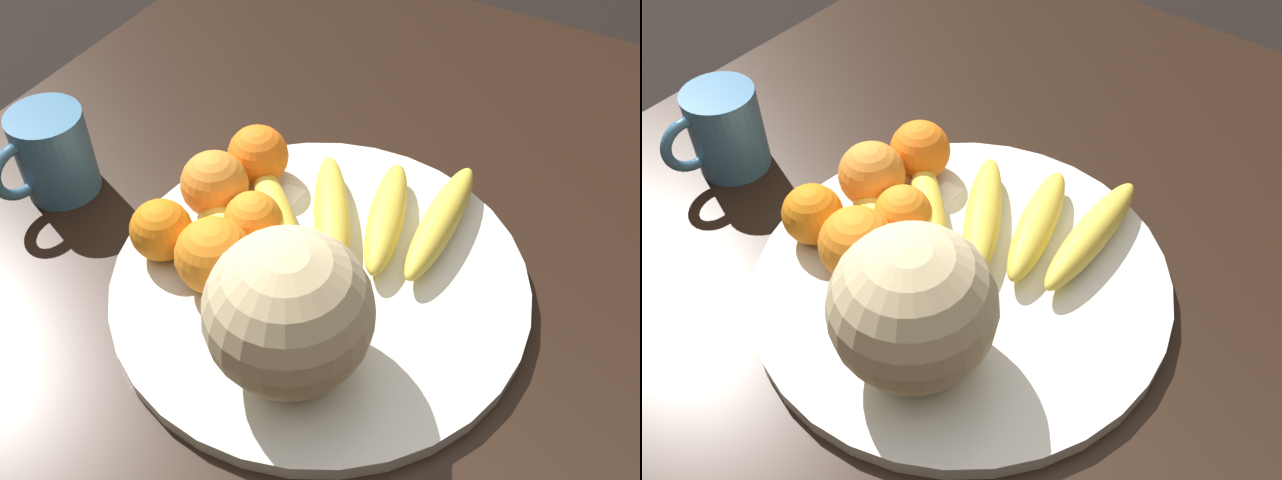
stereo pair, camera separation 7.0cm
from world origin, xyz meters
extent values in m
cube|color=black|center=(0.00, 0.00, 0.72)|extent=(1.26, 0.96, 0.04)
cube|color=black|center=(-0.55, -0.40, 0.35)|extent=(0.07, 0.07, 0.70)
cylinder|color=silver|center=(-0.03, 0.01, 0.74)|extent=(0.41, 0.41, 0.02)
torus|color=navy|center=(-0.03, 0.01, 0.75)|extent=(0.41, 0.41, 0.01)
sphere|color=#C6B284|center=(0.08, 0.04, 0.83)|extent=(0.14, 0.14, 0.14)
sphere|color=brown|center=(-0.01, 0.03, 0.77)|extent=(0.03, 0.03, 0.03)
ellipsoid|color=gold|center=(-0.14, 0.09, 0.77)|extent=(0.18, 0.04, 0.03)
ellipsoid|color=gold|center=(-0.11, 0.04, 0.77)|extent=(0.17, 0.08, 0.04)
ellipsoid|color=gold|center=(-0.09, -0.01, 0.77)|extent=(0.17, 0.12, 0.04)
ellipsoid|color=gold|center=(-0.06, -0.06, 0.77)|extent=(0.15, 0.15, 0.03)
ellipsoid|color=gold|center=(-0.02, -0.10, 0.77)|extent=(0.11, 0.15, 0.03)
sphere|color=orange|center=(0.02, -0.14, 0.78)|extent=(0.06, 0.06, 0.06)
sphere|color=orange|center=(-0.12, -0.12, 0.79)|extent=(0.07, 0.07, 0.07)
sphere|color=orange|center=(-0.03, -0.07, 0.78)|extent=(0.06, 0.06, 0.06)
sphere|color=orange|center=(-0.05, -0.13, 0.79)|extent=(0.07, 0.07, 0.07)
sphere|color=orange|center=(0.00, -0.02, 0.78)|extent=(0.06, 0.06, 0.06)
sphere|color=orange|center=(0.03, -0.07, 0.79)|extent=(0.07, 0.07, 0.07)
cube|color=white|center=(-0.09, -0.07, 0.75)|extent=(0.07, 0.03, 0.00)
cylinder|color=#386689|center=(-0.01, -0.31, 0.79)|extent=(0.08, 0.08, 0.10)
torus|color=#386689|center=(0.03, -0.32, 0.79)|extent=(0.07, 0.02, 0.07)
camera|label=1|loc=(0.39, 0.25, 1.31)|focal=42.00mm
camera|label=2|loc=(0.35, 0.31, 1.31)|focal=42.00mm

